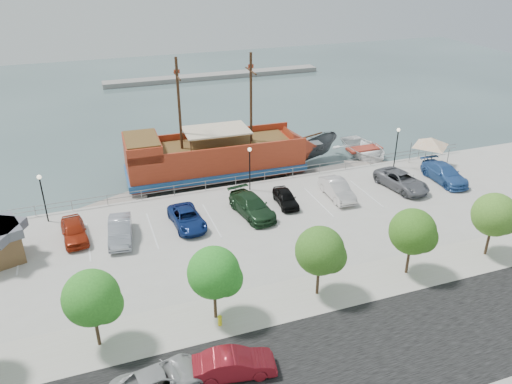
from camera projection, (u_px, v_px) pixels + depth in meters
name	position (u px, v px, depth m)	size (l,w,h in m)	color
ground	(275.00, 232.00, 42.45)	(160.00, 160.00, 0.00)	#344647
street	(379.00, 351.00, 28.50)	(100.00, 8.00, 0.04)	black
sidewalk	(330.00, 290.00, 33.56)	(100.00, 4.00, 0.05)	#ACA293
seawall_railing	(245.00, 179.00, 48.35)	(50.00, 0.06, 1.00)	gray
far_shore	(215.00, 76.00, 91.71)	(40.00, 3.00, 0.80)	gray
pirate_ship	(229.00, 156.00, 51.78)	(21.12, 6.47, 13.25)	#A33118
patrol_boat	(313.00, 151.00, 55.66)	(2.50, 6.65, 2.58)	#44494D
speedboat	(364.00, 151.00, 56.96)	(5.44, 7.62, 1.58)	white
dock_west	(107.00, 206.00, 46.15)	(7.33, 2.09, 0.42)	gray
dock_mid	(322.00, 173.00, 52.87)	(7.58, 2.17, 0.43)	#66605B
dock_east	(374.00, 165.00, 54.80)	(6.21, 1.77, 0.35)	gray
canopy_tent	(432.00, 138.00, 51.18)	(4.72, 4.72, 3.64)	slate
street_van	(160.00, 380.00, 25.73)	(2.30, 4.98, 1.38)	#A8A8A9
street_sedan	(234.00, 364.00, 26.66)	(1.56, 4.49, 1.48)	maroon
fire_hydrant	(220.00, 320.00, 30.29)	(0.27, 0.27, 0.78)	yellow
lamp_post_left	(42.00, 190.00, 40.71)	(0.36, 0.36, 4.28)	black
lamp_post_mid	(250.00, 161.00, 46.19)	(0.36, 0.36, 4.28)	black
lamp_post_right	(397.00, 141.00, 51.05)	(0.36, 0.36, 4.28)	black
tree_b	(94.00, 299.00, 27.53)	(3.30, 3.20, 5.00)	#473321
tree_c	(216.00, 274.00, 29.66)	(3.30, 3.20, 5.00)	#473321
tree_d	(322.00, 252.00, 31.79)	(3.30, 3.20, 5.00)	#473321
tree_e	(415.00, 233.00, 33.91)	(3.30, 3.20, 5.00)	#473321
tree_f	(496.00, 216.00, 36.04)	(3.30, 3.20, 5.00)	#473321
parked_car_a	(74.00, 231.00, 39.13)	(1.82, 4.51, 1.54)	#9B260F
parked_car_b	(120.00, 230.00, 39.09)	(1.70, 4.88, 1.61)	#9295A1
parked_car_c	(187.00, 218.00, 41.07)	(2.32, 5.02, 1.40)	navy
parked_car_d	(252.00, 206.00, 42.74)	(2.31, 5.69, 1.65)	#19351D
parked_car_e	(286.00, 198.00, 44.46)	(1.59, 3.96, 1.35)	black
parked_car_f	(337.00, 189.00, 45.69)	(1.71, 4.90, 1.61)	silver
parked_car_g	(402.00, 181.00, 47.42)	(2.64, 5.71, 1.59)	slate
parked_car_h	(445.00, 173.00, 48.85)	(2.31, 5.69, 1.65)	#2F5AA0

